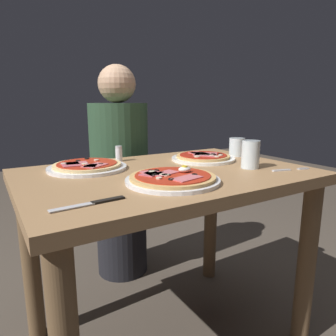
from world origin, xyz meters
name	(u,v)px	position (x,y,z in m)	size (l,w,h in m)	color
dining_table	(167,205)	(0.00, 0.00, 0.60)	(1.05, 0.72, 0.73)	#9E754C
pizza_foreground	(173,178)	(-0.07, -0.15, 0.74)	(0.31, 0.31, 0.05)	white
pizza_across_left	(203,157)	(0.25, 0.11, 0.74)	(0.28, 0.28, 0.03)	white
pizza_across_right	(87,166)	(-0.25, 0.19, 0.74)	(0.30, 0.30, 0.03)	white
water_glass_near	(250,156)	(0.30, -0.12, 0.78)	(0.07, 0.07, 0.11)	silver
water_glass_far	(237,148)	(0.46, 0.11, 0.77)	(0.07, 0.07, 0.09)	silver
fork	(288,170)	(0.40, -0.23, 0.73)	(0.16, 0.05, 0.00)	silver
knife	(94,203)	(-0.36, -0.23, 0.73)	(0.20, 0.03, 0.01)	silver
salt_shaker	(119,154)	(-0.08, 0.28, 0.76)	(0.03, 0.03, 0.07)	white
diner_person	(120,179)	(0.06, 0.61, 0.56)	(0.32, 0.32, 1.18)	black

